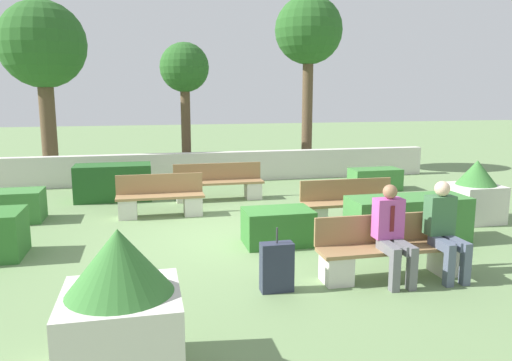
{
  "coord_description": "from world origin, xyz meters",
  "views": [
    {
      "loc": [
        -1.43,
        -8.31,
        2.52
      ],
      "look_at": [
        0.55,
        0.5,
        0.9
      ],
      "focal_mm": 35.0,
      "sensor_mm": 36.0,
      "label": 1
    }
  ],
  "objects_px": {
    "bench_left_side": "(219,186)",
    "suitcase": "(277,267)",
    "person_seated_woman": "(444,225)",
    "tree_center_right": "(309,34)",
    "planter_corner_right": "(475,193)",
    "planter_corner_left": "(121,308)",
    "tree_leftmost": "(43,48)",
    "bench_front": "(392,253)",
    "tree_center_left": "(185,71)",
    "bench_back": "(161,201)",
    "bench_right_side": "(349,207)",
    "person_seated_man": "(392,230)"
  },
  "relations": [
    {
      "from": "person_seated_man",
      "to": "planter_corner_left",
      "type": "bearing_deg",
      "value": -155.1
    },
    {
      "from": "bench_front",
      "to": "person_seated_man",
      "type": "xyz_separation_m",
      "value": [
        -0.09,
        -0.15,
        0.38
      ]
    },
    {
      "from": "person_seated_man",
      "to": "planter_corner_right",
      "type": "bearing_deg",
      "value": 39.16
    },
    {
      "from": "bench_back",
      "to": "suitcase",
      "type": "height_order",
      "value": "bench_back"
    },
    {
      "from": "person_seated_woman",
      "to": "bench_front",
      "type": "bearing_deg",
      "value": 168.29
    },
    {
      "from": "person_seated_woman",
      "to": "tree_center_right",
      "type": "xyz_separation_m",
      "value": [
        1.17,
        9.45,
        3.56
      ]
    },
    {
      "from": "tree_leftmost",
      "to": "tree_center_right",
      "type": "relative_size",
      "value": 0.92
    },
    {
      "from": "tree_leftmost",
      "to": "person_seated_woman",
      "type": "bearing_deg",
      "value": -55.19
    },
    {
      "from": "bench_left_side",
      "to": "suitcase",
      "type": "height_order",
      "value": "bench_left_side"
    },
    {
      "from": "person_seated_woman",
      "to": "planter_corner_left",
      "type": "height_order",
      "value": "planter_corner_left"
    },
    {
      "from": "bench_back",
      "to": "tree_leftmost",
      "type": "distance_m",
      "value": 6.92
    },
    {
      "from": "planter_corner_left",
      "to": "tree_leftmost",
      "type": "distance_m",
      "value": 11.79
    },
    {
      "from": "tree_leftmost",
      "to": "tree_center_left",
      "type": "bearing_deg",
      "value": -1.83
    },
    {
      "from": "person_seated_man",
      "to": "suitcase",
      "type": "distance_m",
      "value": 1.63
    },
    {
      "from": "tree_center_left",
      "to": "person_seated_man",
      "type": "bearing_deg",
      "value": -78.46
    },
    {
      "from": "planter_corner_left",
      "to": "planter_corner_right",
      "type": "height_order",
      "value": "planter_corner_left"
    },
    {
      "from": "bench_left_side",
      "to": "bench_right_side",
      "type": "height_order",
      "value": "same"
    },
    {
      "from": "tree_center_left",
      "to": "tree_center_right",
      "type": "distance_m",
      "value": 4.04
    },
    {
      "from": "planter_corner_left",
      "to": "tree_leftmost",
      "type": "bearing_deg",
      "value": 102.34
    },
    {
      "from": "bench_front",
      "to": "tree_leftmost",
      "type": "distance_m",
      "value": 11.61
    },
    {
      "from": "person_seated_man",
      "to": "person_seated_woman",
      "type": "distance_m",
      "value": 0.78
    },
    {
      "from": "planter_corner_left",
      "to": "tree_center_left",
      "type": "height_order",
      "value": "tree_center_left"
    },
    {
      "from": "tree_center_left",
      "to": "planter_corner_right",
      "type": "bearing_deg",
      "value": -53.83
    },
    {
      "from": "bench_back",
      "to": "suitcase",
      "type": "bearing_deg",
      "value": -67.09
    },
    {
      "from": "person_seated_woman",
      "to": "planter_corner_right",
      "type": "height_order",
      "value": "person_seated_woman"
    },
    {
      "from": "bench_front",
      "to": "bench_right_side",
      "type": "xyz_separation_m",
      "value": [
        0.54,
        2.72,
        -0.01
      ]
    },
    {
      "from": "bench_left_side",
      "to": "tree_center_left",
      "type": "bearing_deg",
      "value": 107.34
    },
    {
      "from": "tree_center_left",
      "to": "tree_center_right",
      "type": "xyz_separation_m",
      "value": [
        3.86,
        0.05,
        1.19
      ]
    },
    {
      "from": "bench_front",
      "to": "bench_left_side",
      "type": "bearing_deg",
      "value": 106.27
    },
    {
      "from": "tree_center_left",
      "to": "tree_center_right",
      "type": "relative_size",
      "value": 0.73
    },
    {
      "from": "person_seated_woman",
      "to": "tree_center_right",
      "type": "relative_size",
      "value": 0.24
    },
    {
      "from": "person_seated_man",
      "to": "person_seated_woman",
      "type": "relative_size",
      "value": 0.99
    },
    {
      "from": "person_seated_man",
      "to": "tree_center_left",
      "type": "xyz_separation_m",
      "value": [
        -1.92,
        9.41,
        2.38
      ]
    },
    {
      "from": "suitcase",
      "to": "planter_corner_left",
      "type": "bearing_deg",
      "value": -139.18
    },
    {
      "from": "bench_back",
      "to": "planter_corner_right",
      "type": "distance_m",
      "value": 6.25
    },
    {
      "from": "bench_front",
      "to": "bench_back",
      "type": "height_order",
      "value": "same"
    },
    {
      "from": "person_seated_woman",
      "to": "tree_center_left",
      "type": "distance_m",
      "value": 10.07
    },
    {
      "from": "person_seated_woman",
      "to": "tree_center_right",
      "type": "height_order",
      "value": "tree_center_right"
    },
    {
      "from": "bench_left_side",
      "to": "planter_corner_right",
      "type": "distance_m",
      "value": 5.53
    },
    {
      "from": "bench_back",
      "to": "planter_corner_right",
      "type": "bearing_deg",
      "value": -10.37
    },
    {
      "from": "planter_corner_left",
      "to": "tree_leftmost",
      "type": "xyz_separation_m",
      "value": [
        -2.43,
        11.12,
        3.07
      ]
    },
    {
      "from": "tree_center_right",
      "to": "planter_corner_right",
      "type": "bearing_deg",
      "value": -80.45
    },
    {
      "from": "bench_back",
      "to": "person_seated_man",
      "type": "height_order",
      "value": "person_seated_man"
    },
    {
      "from": "bench_front",
      "to": "tree_center_left",
      "type": "bearing_deg",
      "value": 102.23
    },
    {
      "from": "bench_left_side",
      "to": "tree_center_right",
      "type": "relative_size",
      "value": 0.38
    },
    {
      "from": "bench_left_side",
      "to": "planter_corner_right",
      "type": "height_order",
      "value": "planter_corner_right"
    },
    {
      "from": "bench_back",
      "to": "tree_center_left",
      "type": "relative_size",
      "value": 0.45
    },
    {
      "from": "person_seated_woman",
      "to": "planter_corner_right",
      "type": "bearing_deg",
      "value": 47.31
    },
    {
      "from": "tree_leftmost",
      "to": "tree_center_right",
      "type": "bearing_deg",
      "value": -0.59
    },
    {
      "from": "person_seated_man",
      "to": "planter_corner_right",
      "type": "distance_m",
      "value": 4.01
    }
  ]
}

